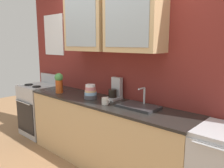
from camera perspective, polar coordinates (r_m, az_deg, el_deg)
ground_plane at (r=3.31m, az=-2.24°, el=-19.57°), size 10.00×10.00×0.00m
back_wall_unit at (r=3.09m, az=1.30°, el=8.85°), size 4.09×0.42×2.89m
counter at (r=3.11m, az=-2.30°, el=-12.31°), size 2.55×0.59×0.91m
stove_range at (r=4.35m, az=-17.83°, el=-6.09°), size 0.61×0.60×1.09m
sink_faucet at (r=2.66m, az=6.73°, el=-5.53°), size 0.47×0.29×0.23m
bowl_stack at (r=3.08m, az=-5.44°, el=-2.07°), size 0.17×0.17×0.19m
vase at (r=3.49m, az=-13.21°, el=0.44°), size 0.13×0.13×0.30m
cup_near_sink at (r=2.77m, az=-1.73°, el=-4.32°), size 0.12×0.08×0.09m
coffee_maker at (r=3.03m, az=0.75°, el=-1.80°), size 0.17×0.20×0.29m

